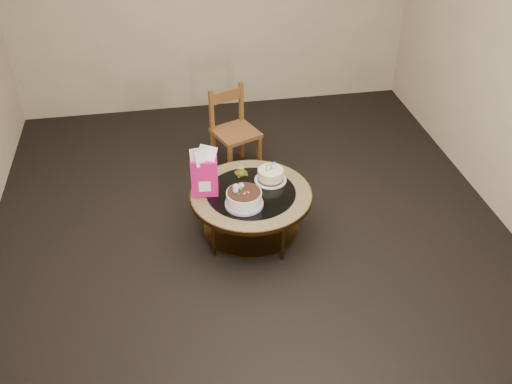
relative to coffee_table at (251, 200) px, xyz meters
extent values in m
plane|color=black|center=(0.00, 0.00, -0.38)|extent=(5.00, 5.00, 0.00)
cylinder|color=#523617|center=(0.35, 0.20, -0.17)|extent=(0.04, 0.04, 0.42)
cylinder|color=#523617|center=(-0.20, 0.35, -0.17)|extent=(0.04, 0.04, 0.42)
cylinder|color=#523617|center=(-0.35, -0.20, -0.17)|extent=(0.04, 0.04, 0.42)
cylinder|color=#523617|center=(0.20, -0.35, -0.17)|extent=(0.04, 0.04, 0.42)
cylinder|color=#523617|center=(0.00, 0.00, -0.28)|extent=(0.82, 0.82, 0.02)
cylinder|color=#523617|center=(0.00, 0.00, 0.05)|extent=(1.02, 1.02, 0.04)
cylinder|color=olive|center=(0.00, 0.00, 0.07)|extent=(1.00, 1.00, 0.01)
cylinder|color=black|center=(0.00, 0.00, 0.08)|extent=(0.74, 0.74, 0.01)
cylinder|color=#AD92CE|center=(-0.08, -0.16, 0.09)|extent=(0.31, 0.31, 0.02)
cylinder|color=silver|center=(-0.08, -0.16, 0.14)|extent=(0.28, 0.28, 0.13)
cylinder|color=black|center=(-0.08, -0.16, 0.21)|extent=(0.27, 0.27, 0.01)
sphere|color=#AD92CE|center=(-0.14, -0.12, 0.23)|extent=(0.06, 0.06, 0.06)
sphere|color=#AD92CE|center=(-0.09, -0.10, 0.23)|extent=(0.05, 0.05, 0.05)
sphere|color=#AD92CE|center=(-0.15, -0.16, 0.23)|extent=(0.04, 0.04, 0.04)
cone|color=#1E7327|center=(-0.10, -0.14, 0.22)|extent=(0.03, 0.04, 0.03)
cone|color=#1E7327|center=(-0.17, -0.13, 0.22)|extent=(0.04, 0.04, 0.03)
cone|color=#1E7327|center=(-0.08, -0.08, 0.22)|extent=(0.04, 0.04, 0.03)
cone|color=#1E7327|center=(-0.13, -0.19, 0.22)|extent=(0.04, 0.04, 0.03)
cylinder|color=silver|center=(0.19, 0.14, 0.09)|extent=(0.27, 0.27, 0.01)
cylinder|color=#4A2C15|center=(0.19, 0.14, 0.10)|extent=(0.22, 0.22, 0.02)
cylinder|color=#EDE7C5|center=(0.19, 0.14, 0.15)|extent=(0.22, 0.22, 0.08)
cube|color=green|center=(0.17, 0.13, 0.22)|extent=(0.04, 0.02, 0.06)
cube|color=white|center=(0.17, 0.13, 0.22)|extent=(0.03, 0.02, 0.05)
cube|color=#419BDE|center=(0.21, 0.15, 0.22)|extent=(0.04, 0.02, 0.06)
cube|color=white|center=(0.21, 0.15, 0.22)|extent=(0.03, 0.02, 0.05)
cube|color=#EB1688|center=(-0.37, 0.06, 0.24)|extent=(0.22, 0.14, 0.33)
cube|color=white|center=(-0.37, 0.06, 0.19)|extent=(0.11, 0.13, 0.10)
cube|color=#CEB754|center=(-0.04, 0.28, 0.08)|extent=(0.11, 0.11, 0.01)
cylinder|color=gold|center=(-0.04, 0.28, 0.09)|extent=(0.11, 0.11, 0.01)
cylinder|color=olive|center=(-0.04, 0.28, 0.12)|extent=(0.05, 0.05, 0.05)
cylinder|color=black|center=(-0.04, 0.28, 0.16)|extent=(0.00, 0.00, 0.01)
cube|color=brown|center=(0.03, 1.05, 0.04)|extent=(0.51, 0.51, 0.04)
cube|color=brown|center=(-0.06, 0.83, -0.17)|extent=(0.05, 0.05, 0.42)
cube|color=brown|center=(0.25, 0.96, -0.17)|extent=(0.05, 0.05, 0.42)
cube|color=brown|center=(-0.19, 1.14, -0.17)|extent=(0.05, 0.05, 0.42)
cube|color=brown|center=(0.12, 1.27, -0.17)|extent=(0.05, 0.05, 0.42)
cube|color=brown|center=(-0.19, 1.14, 0.26)|extent=(0.05, 0.05, 0.43)
cube|color=brown|center=(0.12, 1.27, 0.26)|extent=(0.05, 0.05, 0.43)
cube|color=brown|center=(-0.04, 1.21, 0.37)|extent=(0.32, 0.15, 0.11)
camera|label=1|loc=(-0.63, -3.75, 2.85)|focal=40.00mm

